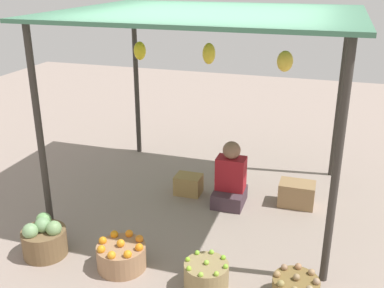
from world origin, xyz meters
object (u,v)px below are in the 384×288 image
object	(u,v)px
vendor_person	(230,180)
wooden_crate_stacked_rear	(188,184)
wooden_crate_near_vendor	(297,194)
basket_cabbages	(44,239)
basket_oranges	(121,255)
basket_limes	(206,276)

from	to	relation	value
vendor_person	wooden_crate_stacked_rear	xyz separation A→B (m)	(-0.55, 0.09, -0.18)
wooden_crate_near_vendor	wooden_crate_stacked_rear	bearing A→B (deg)	-175.66
vendor_person	basket_cabbages	distance (m)	2.18
basket_oranges	wooden_crate_near_vendor	world-z (taller)	basket_oranges
vendor_person	basket_cabbages	world-z (taller)	vendor_person
wooden_crate_near_vendor	vendor_person	bearing A→B (deg)	-166.40
wooden_crate_near_vendor	basket_cabbages	bearing A→B (deg)	-141.98
vendor_person	basket_limes	size ratio (longest dim) A/B	1.99
wooden_crate_near_vendor	wooden_crate_stacked_rear	xyz separation A→B (m)	(-1.32, -0.10, -0.02)
vendor_person	basket_oranges	size ratio (longest dim) A/B	1.68
basket_limes	basket_oranges	bearing A→B (deg)	175.59
basket_cabbages	basket_limes	distance (m)	1.66
basket_limes	wooden_crate_near_vendor	world-z (taller)	basket_limes
wooden_crate_stacked_rear	wooden_crate_near_vendor	bearing A→B (deg)	4.34
basket_cabbages	wooden_crate_near_vendor	bearing A→B (deg)	38.02
basket_cabbages	wooden_crate_near_vendor	distance (m)	2.87
basket_cabbages	basket_oranges	size ratio (longest dim) A/B	0.93
wooden_crate_near_vendor	basket_limes	bearing A→B (deg)	-108.60
basket_oranges	basket_limes	bearing A→B (deg)	-4.41
basket_oranges	basket_limes	distance (m)	0.85
basket_oranges	basket_limes	world-z (taller)	basket_oranges
basket_cabbages	wooden_crate_stacked_rear	xyz separation A→B (m)	(0.94, 1.67, -0.05)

